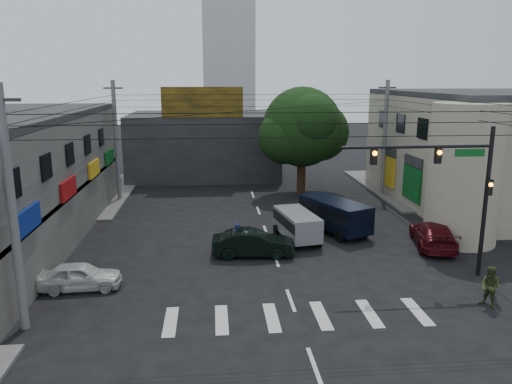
{
  "coord_description": "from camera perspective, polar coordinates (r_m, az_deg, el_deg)",
  "views": [
    {
      "loc": [
        -3.24,
        -22.64,
        9.34
      ],
      "look_at": [
        -0.88,
        4.0,
        3.21
      ],
      "focal_mm": 35.0,
      "sensor_mm": 36.0,
      "label": 1
    }
  ],
  "objects": [
    {
      "name": "silver_minivan",
      "position": [
        29.28,
        4.71,
        -3.97
      ],
      "size": [
        4.58,
        3.08,
        1.71
      ],
      "primitive_type": null,
      "rotation": [
        0.0,
        0.0,
        1.75
      ],
      "color": "gray",
      "rests_on": "ground"
    },
    {
      "name": "utility_pole_far_left",
      "position": [
        39.6,
        -15.67,
        5.56
      ],
      "size": [
        0.32,
        0.32,
        9.2
      ],
      "primitive_type": "cylinder",
      "color": "#59595B",
      "rests_on": "ground"
    },
    {
      "name": "ground",
      "position": [
        24.7,
        2.89,
        -9.31
      ],
      "size": [
        160.0,
        160.0,
        0.0
      ],
      "primitive_type": "plane",
      "color": "black",
      "rests_on": "ground"
    },
    {
      "name": "white_compact",
      "position": [
        24.1,
        -19.49,
        -9.06
      ],
      "size": [
        1.84,
        3.81,
        1.25
      ],
      "primitive_type": "imported",
      "rotation": [
        0.0,
        0.0,
        1.62
      ],
      "color": "silver",
      "rests_on": "ground"
    },
    {
      "name": "tower_distant",
      "position": [
        93.56,
        -3.25,
        20.67
      ],
      "size": [
        9.0,
        9.0,
        44.0
      ],
      "primitive_type": "cube",
      "color": "silver",
      "rests_on": "ground"
    },
    {
      "name": "dark_sedan",
      "position": [
        26.78,
        -0.36,
        -5.87
      ],
      "size": [
        2.04,
        4.53,
        1.43
      ],
      "primitive_type": "imported",
      "rotation": [
        0.0,
        0.0,
        1.51
      ],
      "color": "black",
      "rests_on": "ground"
    },
    {
      "name": "corner_column",
      "position": [
        30.68,
        22.7,
        1.88
      ],
      "size": [
        4.0,
        4.0,
        8.0
      ],
      "primitive_type": "cylinder",
      "color": "gray",
      "rests_on": "ground"
    },
    {
      "name": "traffic_gantry",
      "position": [
        24.72,
        21.64,
        1.49
      ],
      "size": [
        7.1,
        0.35,
        7.2
      ],
      "color": "black",
      "rests_on": "ground"
    },
    {
      "name": "sidewalk_far_right",
      "position": [
        46.78,
        22.05,
        0.53
      ],
      "size": [
        16.0,
        16.0,
        0.15
      ],
      "primitive_type": "cube",
      "color": "#514F4C",
      "rests_on": "ground"
    },
    {
      "name": "maroon_sedan",
      "position": [
        29.94,
        19.6,
        -4.59
      ],
      "size": [
        4.19,
        5.84,
        1.44
      ],
      "primitive_type": "imported",
      "rotation": [
        0.0,
        0.0,
        2.91
      ],
      "color": "#45090F",
      "rests_on": "ground"
    },
    {
      "name": "traffic_officer",
      "position": [
        26.85,
        -2.1,
        -5.45
      ],
      "size": [
        0.67,
        0.46,
        1.76
      ],
      "primitive_type": "imported",
      "rotation": [
        0.0,
        0.0,
        -0.03
      ],
      "color": "#142047",
      "rests_on": "ground"
    },
    {
      "name": "building_far",
      "position": [
        49.06,
        -5.94,
        5.42
      ],
      "size": [
        14.0,
        10.0,
        6.0
      ],
      "primitive_type": "cube",
      "color": "#232326",
      "rests_on": "ground"
    },
    {
      "name": "navy_van",
      "position": [
        31.14,
        8.97,
        -2.77
      ],
      "size": [
        6.46,
        5.68,
        2.01
      ],
      "primitive_type": null,
      "rotation": [
        0.0,
        0.0,
        1.99
      ],
      "color": "black",
      "rests_on": "ground"
    },
    {
      "name": "street_tree",
      "position": [
        40.48,
        5.3,
        7.38
      ],
      "size": [
        6.4,
        6.4,
        8.7
      ],
      "color": "black",
      "rests_on": "ground"
    },
    {
      "name": "utility_pole_far_right",
      "position": [
        41.29,
        14.49,
        5.91
      ],
      "size": [
        0.32,
        0.32,
        9.2
      ],
      "primitive_type": "cylinder",
      "color": "#59595B",
      "rests_on": "ground"
    },
    {
      "name": "pedestrian_olive",
      "position": [
        23.13,
        25.22,
        -9.82
      ],
      "size": [
        1.48,
        1.47,
        1.77
      ],
      "primitive_type": "imported",
      "rotation": [
        0.0,
        0.0,
        -0.98
      ],
      "color": "#2F3C1B",
      "rests_on": "ground"
    },
    {
      "name": "utility_pole_near_left",
      "position": [
        20.1,
        -26.08,
        -2.06
      ],
      "size": [
        0.32,
        0.32,
        9.2
      ],
      "primitive_type": "cylinder",
      "color": "#59595B",
      "rests_on": "ground"
    },
    {
      "name": "sidewalk_far_left",
      "position": [
        44.22,
        -24.44,
        -0.36
      ],
      "size": [
        16.0,
        16.0,
        0.15
      ],
      "primitive_type": "cube",
      "color": "#514F4C",
      "rests_on": "ground"
    },
    {
      "name": "billboard",
      "position": [
        43.8,
        -6.16,
        10.17
      ],
      "size": [
        7.0,
        0.3,
        2.6
      ],
      "primitive_type": "cube",
      "color": "olive",
      "rests_on": "building_far"
    },
    {
      "name": "building_right",
      "position": [
        41.83,
        25.57,
        4.32
      ],
      "size": [
        14.0,
        18.0,
        8.0
      ],
      "primitive_type": "cube",
      "color": "gray",
      "rests_on": "ground"
    }
  ]
}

